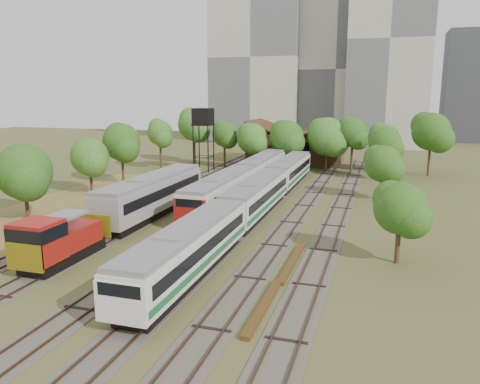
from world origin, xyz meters
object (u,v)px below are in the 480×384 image
(shunter_locomotive, at_px, (55,242))
(railcar_red_set, at_px, (245,179))
(railcar_green_set, at_px, (256,197))
(water_tower, at_px, (203,118))

(shunter_locomotive, bearing_deg, railcar_red_set, 77.69)
(railcar_green_set, relative_size, water_tower, 5.20)
(railcar_green_set, xyz_separation_m, water_tower, (-15.18, 23.90, 6.54))
(railcar_red_set, height_order, railcar_green_set, railcar_red_set)
(shunter_locomotive, bearing_deg, railcar_green_set, 61.24)
(railcar_red_set, height_order, shunter_locomotive, shunter_locomotive)
(railcar_red_set, distance_m, water_tower, 19.52)
(shunter_locomotive, bearing_deg, water_tower, 97.01)
(railcar_red_set, bearing_deg, railcar_green_set, -66.67)
(railcar_green_set, bearing_deg, water_tower, 122.42)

